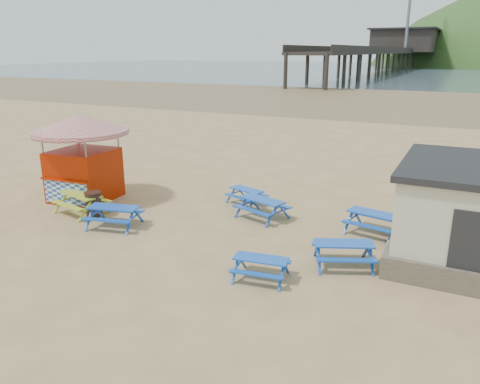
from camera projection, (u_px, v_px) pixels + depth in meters
The scene contains 13 objects.
ground at pixel (208, 224), 18.17m from camera, with size 400.00×400.00×0.00m, color tan.
wet_sand at pixel (405, 99), 65.39m from camera, with size 400.00×400.00×0.00m, color olive.
sea at pixel (450, 70), 164.13m from camera, with size 400.00×400.00×0.00m, color #455763.
picnic_table_blue_a at pixel (262, 208), 18.78m from camera, with size 2.26×2.03×0.79m.
picnic_table_blue_b at pixel (247, 196), 20.60m from camera, with size 1.89×1.70×0.66m.
picnic_table_blue_c at pixel (374, 223), 17.16m from camera, with size 2.19×1.90×0.80m.
picnic_table_blue_d at pixel (114, 217), 17.86m from camera, with size 2.21×1.94×0.80m.
picnic_table_blue_e at pixel (261, 268), 13.76m from camera, with size 1.76×1.49×0.67m.
picnic_table_blue_f at pixel (343, 254), 14.60m from camera, with size 2.27×2.09×0.77m.
picnic_table_yellow at pixel (82, 203), 19.36m from camera, with size 2.30×2.00×0.84m.
ice_cream_kiosk at pixel (82, 147), 20.64m from camera, with size 4.66×4.66×3.84m.
litter_bin at pixel (94, 204), 19.00m from camera, with size 0.69×0.69×1.01m.
pier at pixel (402, 54), 177.23m from camera, with size 24.00×220.00×39.29m.
Camera 1 is at (8.64, -14.72, 6.47)m, focal length 35.00 mm.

